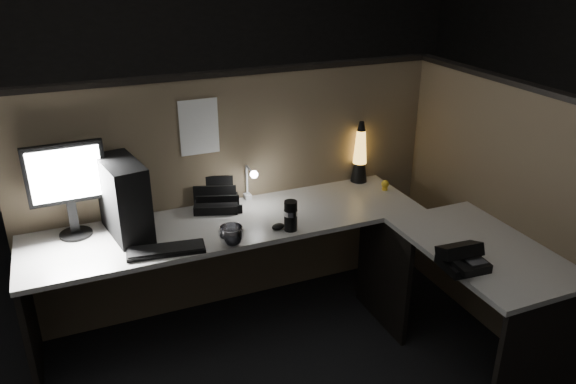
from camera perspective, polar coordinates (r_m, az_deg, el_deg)
name	(u,v)px	position (r m, az deg, el deg)	size (l,w,h in m)	color
floor	(294,382)	(3.24, 0.66, -18.70)	(6.00, 6.00, 0.00)	black
room_shell	(296,89)	(2.46, 0.84, 10.37)	(6.00, 6.00, 6.00)	silver
partition_back	(237,193)	(3.57, -5.22, -0.14)	(2.66, 0.06, 1.50)	brown
partition_right	(494,210)	(3.55, 20.18, -1.76)	(0.06, 1.66, 1.50)	brown
desk	(306,261)	(3.14, 1.89, -7.07)	(2.60, 1.60, 0.73)	#AFADA5
pc_tower	(124,198)	(3.15, -16.33, -0.60)	(0.18, 0.40, 0.42)	black
monitor	(67,181)	(3.19, -21.53, 1.04)	(0.41, 0.17, 0.52)	black
keyboard	(166,250)	(3.00, -12.28, -5.80)	(0.40, 0.13, 0.02)	black
mouse	(278,227)	(3.15, -1.01, -3.53)	(0.08, 0.06, 0.03)	black
clip_lamp	(251,182)	(3.42, -3.82, 1.01)	(0.05, 0.19, 0.24)	white
organizer	(216,200)	(3.43, -7.36, -0.83)	(0.32, 0.30, 0.20)	black
lava_lamp	(360,157)	(3.77, 7.31, 3.56)	(0.11, 0.11, 0.42)	black
travel_mug	(291,216)	(3.11, 0.27, -2.43)	(0.08, 0.08, 0.17)	black
steel_mug	(231,236)	(2.99, -5.77, -4.44)	(0.13, 0.13, 0.11)	silver
figurine	(385,184)	(3.69, 9.84, 0.81)	(0.05, 0.05, 0.05)	yellow
pinned_paper	(199,127)	(3.32, -9.02, 6.53)	(0.23, 0.00, 0.33)	white
desk_phone	(461,258)	(2.91, 17.21, -6.46)	(0.22, 0.23, 0.13)	black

